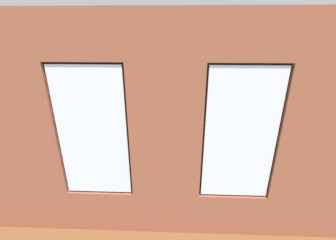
{
  "coord_description": "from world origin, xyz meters",
  "views": [
    {
      "loc": [
        -0.14,
        5.2,
        3.05
      ],
      "look_at": [
        0.05,
        0.4,
        1.15
      ],
      "focal_mm": 24.0,
      "sensor_mm": 36.0,
      "label": 1
    }
  ],
  "objects_px": {
    "table_plant_small": "(177,130)",
    "potted_plant_corner_near_left": "(250,115)",
    "remote_gray": "(159,135)",
    "candle_jar": "(150,136)",
    "cup_ceramic": "(165,135)",
    "potted_plant_foreground_right": "(98,113)",
    "tv_flatscreen": "(55,128)",
    "potted_plant_between_couches": "(230,175)",
    "potted_plant_by_left_couch": "(238,128)",
    "couch_left": "(270,152)",
    "potted_plant_near_tv": "(58,150)",
    "coffee_table": "(165,139)",
    "couch_by_window": "(153,186)",
    "media_console": "(60,151)"
  },
  "relations": [
    {
      "from": "potted_plant_between_couches",
      "to": "potted_plant_near_tv",
      "type": "xyz_separation_m",
      "value": [
        3.36,
        -0.35,
        0.26
      ]
    },
    {
      "from": "cup_ceramic",
      "to": "potted_plant_by_left_couch",
      "type": "distance_m",
      "value": 2.38
    },
    {
      "from": "candle_jar",
      "to": "tv_flatscreen",
      "type": "relative_size",
      "value": 0.11
    },
    {
      "from": "potted_plant_between_couches",
      "to": "potted_plant_near_tv",
      "type": "relative_size",
      "value": 0.62
    },
    {
      "from": "cup_ceramic",
      "to": "remote_gray",
      "type": "xyz_separation_m",
      "value": [
        0.15,
        -0.1,
        -0.03
      ]
    },
    {
      "from": "candle_jar",
      "to": "potted_plant_by_left_couch",
      "type": "height_order",
      "value": "candle_jar"
    },
    {
      "from": "tv_flatscreen",
      "to": "potted_plant_near_tv",
      "type": "relative_size",
      "value": 0.85
    },
    {
      "from": "couch_by_window",
      "to": "coffee_table",
      "type": "bearing_deg",
      "value": -93.41
    },
    {
      "from": "cup_ceramic",
      "to": "table_plant_small",
      "type": "xyz_separation_m",
      "value": [
        -0.33,
        -0.13,
        0.09
      ]
    },
    {
      "from": "potted_plant_corner_near_left",
      "to": "couch_by_window",
      "type": "bearing_deg",
      "value": 51.17
    },
    {
      "from": "couch_by_window",
      "to": "media_console",
      "type": "xyz_separation_m",
      "value": [
        2.49,
        -1.38,
        -0.08
      ]
    },
    {
      "from": "potted_plant_between_couches",
      "to": "potted_plant_by_left_couch",
      "type": "distance_m",
      "value": 2.93
    },
    {
      "from": "media_console",
      "to": "potted_plant_by_left_couch",
      "type": "height_order",
      "value": "media_console"
    },
    {
      "from": "couch_by_window",
      "to": "table_plant_small",
      "type": "distance_m",
      "value": 2.09
    },
    {
      "from": "potted_plant_corner_near_left",
      "to": "media_console",
      "type": "bearing_deg",
      "value": 21.87
    },
    {
      "from": "coffee_table",
      "to": "candle_jar",
      "type": "distance_m",
      "value": 0.4
    },
    {
      "from": "cup_ceramic",
      "to": "remote_gray",
      "type": "height_order",
      "value": "cup_ceramic"
    },
    {
      "from": "remote_gray",
      "to": "media_console",
      "type": "relative_size",
      "value": 0.16
    },
    {
      "from": "couch_by_window",
      "to": "potted_plant_near_tv",
      "type": "relative_size",
      "value": 1.4
    },
    {
      "from": "potted_plant_by_left_couch",
      "to": "couch_left",
      "type": "bearing_deg",
      "value": 105.45
    },
    {
      "from": "cup_ceramic",
      "to": "tv_flatscreen",
      "type": "relative_size",
      "value": 0.08
    },
    {
      "from": "cup_ceramic",
      "to": "tv_flatscreen",
      "type": "height_order",
      "value": "tv_flatscreen"
    },
    {
      "from": "tv_flatscreen",
      "to": "potted_plant_near_tv",
      "type": "xyz_separation_m",
      "value": [
        -0.55,
        0.98,
        -0.05
      ]
    },
    {
      "from": "cup_ceramic",
      "to": "potted_plant_between_couches",
      "type": "xyz_separation_m",
      "value": [
        -1.3,
        1.84,
        0.08
      ]
    },
    {
      "from": "couch_by_window",
      "to": "coffee_table",
      "type": "xyz_separation_m",
      "value": [
        -0.11,
        -1.89,
        0.07
      ]
    },
    {
      "from": "remote_gray",
      "to": "potted_plant_near_tv",
      "type": "distance_m",
      "value": 2.5
    },
    {
      "from": "couch_by_window",
      "to": "potted_plant_near_tv",
      "type": "xyz_separation_m",
      "value": [
        1.94,
        -0.4,
        0.51
      ]
    },
    {
      "from": "potted_plant_near_tv",
      "to": "coffee_table",
      "type": "bearing_deg",
      "value": -144.12
    },
    {
      "from": "couch_left",
      "to": "candle_jar",
      "type": "height_order",
      "value": "couch_left"
    },
    {
      "from": "potted_plant_by_left_couch",
      "to": "tv_flatscreen",
      "type": "bearing_deg",
      "value": 16.84
    },
    {
      "from": "potted_plant_by_left_couch",
      "to": "potted_plant_corner_near_left",
      "type": "height_order",
      "value": "potted_plant_corner_near_left"
    },
    {
      "from": "couch_by_window",
      "to": "potted_plant_between_couches",
      "type": "bearing_deg",
      "value": -177.98
    },
    {
      "from": "coffee_table",
      "to": "candle_jar",
      "type": "relative_size",
      "value": 9.37
    },
    {
      "from": "potted_plant_between_couches",
      "to": "cup_ceramic",
      "type": "bearing_deg",
      "value": -54.68
    },
    {
      "from": "couch_left",
      "to": "media_console",
      "type": "distance_m",
      "value": 5.18
    },
    {
      "from": "table_plant_small",
      "to": "potted_plant_corner_near_left",
      "type": "bearing_deg",
      "value": -147.86
    },
    {
      "from": "cup_ceramic",
      "to": "potted_plant_foreground_right",
      "type": "relative_size",
      "value": 0.07
    },
    {
      "from": "potted_plant_foreground_right",
      "to": "potted_plant_corner_near_left",
      "type": "bearing_deg",
      "value": -179.46
    },
    {
      "from": "remote_gray",
      "to": "candle_jar",
      "type": "bearing_deg",
      "value": 158.02
    },
    {
      "from": "cup_ceramic",
      "to": "potted_plant_by_left_couch",
      "type": "xyz_separation_m",
      "value": [
        -2.17,
        -0.94,
        -0.18
      ]
    },
    {
      "from": "remote_gray",
      "to": "tv_flatscreen",
      "type": "height_order",
      "value": "tv_flatscreen"
    },
    {
      "from": "couch_left",
      "to": "potted_plant_foreground_right",
      "type": "distance_m",
      "value": 5.31
    },
    {
      "from": "table_plant_small",
      "to": "tv_flatscreen",
      "type": "bearing_deg",
      "value": 12.2
    },
    {
      "from": "media_console",
      "to": "tv_flatscreen",
      "type": "height_order",
      "value": "tv_flatscreen"
    },
    {
      "from": "potted_plant_foreground_right",
      "to": "potted_plant_near_tv",
      "type": "xyz_separation_m",
      "value": [
        -0.25,
        3.07,
        0.33
      ]
    },
    {
      "from": "table_plant_small",
      "to": "couch_left",
      "type": "bearing_deg",
      "value": 164.14
    },
    {
      "from": "candle_jar",
      "to": "cup_ceramic",
      "type": "bearing_deg",
      "value": -162.62
    },
    {
      "from": "cup_ceramic",
      "to": "potted_plant_near_tv",
      "type": "height_order",
      "value": "potted_plant_near_tv"
    },
    {
      "from": "cup_ceramic",
      "to": "table_plant_small",
      "type": "distance_m",
      "value": 0.37
    },
    {
      "from": "potted_plant_between_couches",
      "to": "potted_plant_corner_near_left",
      "type": "bearing_deg",
      "value": -112.24
    }
  ]
}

